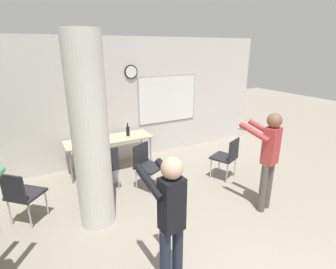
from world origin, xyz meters
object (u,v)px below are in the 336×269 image
object	(u,v)px
bottle_on_table	(128,131)
chair_mid_room	(227,155)
chair_table_left	(106,165)
person_playing_side	(268,155)
chair_table_front	(146,163)
person_playing_front	(170,216)
chair_near_pillar	(22,193)
folding_table	(109,141)

from	to	relation	value
bottle_on_table	chair_mid_room	world-z (taller)	bottle_on_table
chair_table_left	person_playing_side	bearing A→B (deg)	-40.71
chair_table_left	chair_table_front	size ratio (longest dim) A/B	1.00
chair_mid_room	person_playing_front	xyz separation A→B (m)	(-2.25, -1.72, 0.43)
chair_near_pillar	chair_table_left	bearing A→B (deg)	14.87
chair_table_left	chair_near_pillar	world-z (taller)	same
folding_table	chair_mid_room	distance (m)	2.48
chair_mid_room	person_playing_front	distance (m)	2.86
chair_table_left	person_playing_front	xyz separation A→B (m)	(0.01, -2.42, 0.43)
chair_near_pillar	person_playing_front	size ratio (longest dim) A/B	0.55
bottle_on_table	chair_mid_room	xyz separation A→B (m)	(1.53, -1.50, -0.32)
folding_table	chair_mid_room	bearing A→B (deg)	-37.70
chair_table_left	chair_near_pillar	xyz separation A→B (m)	(-1.38, -0.37, 0.00)
person_playing_front	bottle_on_table	bearing A→B (deg)	77.46
person_playing_side	chair_table_front	bearing A→B (deg)	132.96
chair_mid_room	person_playing_side	xyz separation A→B (m)	(-0.15, -1.11, 0.46)
chair_table_front	chair_mid_room	xyz separation A→B (m)	(1.58, -0.42, 0.00)
folding_table	chair_near_pillar	world-z (taller)	chair_near_pillar
folding_table	chair_table_front	xyz separation A→B (m)	(0.38, -1.09, -0.16)
bottle_on_table	chair_table_left	xyz separation A→B (m)	(-0.73, -0.80, -0.32)
folding_table	chair_table_front	distance (m)	1.17
bottle_on_table	person_playing_side	world-z (taller)	person_playing_side
chair_mid_room	chair_table_front	bearing A→B (deg)	164.98
person_playing_front	chair_table_left	bearing A→B (deg)	90.30
person_playing_side	bottle_on_table	bearing A→B (deg)	117.84
chair_near_pillar	chair_mid_room	bearing A→B (deg)	-5.36
folding_table	chair_near_pillar	size ratio (longest dim) A/B	2.09
chair_near_pillar	person_playing_front	xyz separation A→B (m)	(1.39, -2.06, 0.43)
person_playing_front	person_playing_side	distance (m)	2.18
bottle_on_table	chair_mid_room	bearing A→B (deg)	-44.46
bottle_on_table	chair_near_pillar	world-z (taller)	bottle_on_table
bottle_on_table	person_playing_front	size ratio (longest dim) A/B	0.18
folding_table	bottle_on_table	xyz separation A→B (m)	(0.43, -0.01, 0.16)
chair_table_left	person_playing_side	size ratio (longest dim) A/B	0.53
chair_table_left	chair_mid_room	xyz separation A→B (m)	(2.26, -0.71, 0.00)
chair_table_front	person_playing_front	world-z (taller)	person_playing_front
person_playing_side	chair_near_pillar	bearing A→B (deg)	157.44
folding_table	bottle_on_table	bearing A→B (deg)	-1.29
folding_table	chair_table_front	bearing A→B (deg)	-70.79
chair_table_left	chair_mid_room	bearing A→B (deg)	-17.37
chair_mid_room	person_playing_side	world-z (taller)	person_playing_side
bottle_on_table	chair_near_pillar	distance (m)	2.43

